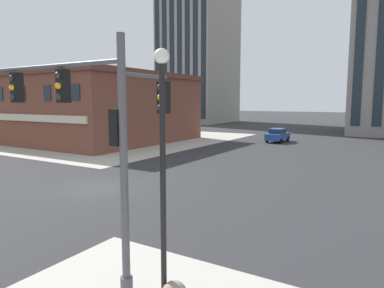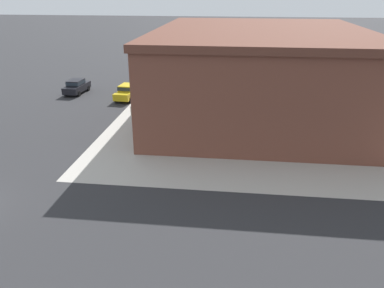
{
  "view_description": "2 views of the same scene",
  "coord_description": "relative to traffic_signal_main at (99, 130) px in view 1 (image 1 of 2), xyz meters",
  "views": [
    {
      "loc": [
        14.8,
        -13.95,
        4.97
      ],
      "look_at": [
        5.15,
        1.92,
        2.68
      ],
      "focal_mm": 32.34,
      "sensor_mm": 36.0,
      "label": 1
    },
    {
      "loc": [
        17.56,
        15.75,
        12.03
      ],
      "look_at": [
        -2.01,
        13.38,
        3.98
      ],
      "focal_mm": 36.1,
      "sensor_mm": 36.0,
      "label": 2
    }
  ],
  "objects": [
    {
      "name": "ground_plane",
      "position": [
        -7.97,
        7.45,
        -4.23
      ],
      "size": [
        320.0,
        320.0,
        0.0
      ],
      "primitive_type": "plane",
      "color": "#2D2D30"
    },
    {
      "name": "sidewalk_far_corner",
      "position": [
        -27.97,
        27.45,
        -4.23
      ],
      "size": [
        32.0,
        32.0,
        0.02
      ],
      "primitive_type": "cube",
      "color": "#B7B2A8",
      "rests_on": "ground"
    },
    {
      "name": "street_lamp_corner_near",
      "position": [
        2.03,
        0.06,
        -0.42
      ],
      "size": [
        0.36,
        0.36,
        6.18
      ],
      "color": "black",
      "rests_on": "ground"
    },
    {
      "name": "car_main_northbound_near",
      "position": [
        -6.15,
        35.22,
        -3.31
      ],
      "size": [
        2.0,
        4.46,
        1.68
      ],
      "color": "#23479E",
      "rests_on": "ground"
    },
    {
      "name": "traffic_signal_main",
      "position": [
        0.0,
        0.0,
        0.0
      ],
      "size": [
        5.66,
        2.09,
        6.58
      ],
      "color": "#4C4C51",
      "rests_on": "ground"
    },
    {
      "name": "storefront_block_near_corner",
      "position": [
        -29.31,
        25.21,
        -0.04
      ],
      "size": [
        25.17,
        19.98,
        8.35
      ],
      "color": "brown",
      "rests_on": "ground"
    }
  ]
}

